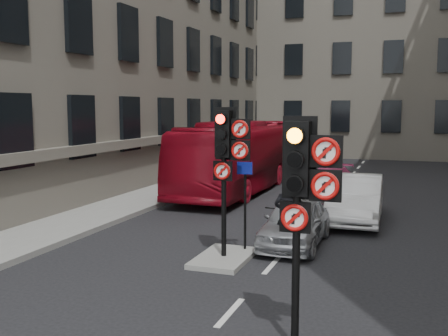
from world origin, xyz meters
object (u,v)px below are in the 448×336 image
Objects in this scene: signal_near at (303,183)px; car_silver at (295,222)px; car_pink at (330,182)px; motorcycle at (277,222)px; signal_far at (227,149)px; motorcyclist at (288,217)px; info_sign at (245,193)px; bus_red at (241,156)px; car_white at (356,198)px.

car_silver is (-1.36, 6.01, -1.95)m from signal_near.
motorcycle is at bearing -93.05° from car_pink.
motorcycle is at bearing 72.43° from signal_far.
info_sign is at bearing 16.72° from motorcyclist.
bus_red reaches higher than motorcycle.
car_silver is 2.06× the size of motorcycle.
car_silver reaches higher than car_pink.
car_white reaches higher than car_silver.
signal_far is 1.61× the size of info_sign.
signal_near is at bearing -56.98° from signal_far.
signal_far reaches higher than info_sign.
motorcycle is at bearing -119.32° from car_white.
car_silver is at bearing -20.02° from motorcycle.
bus_red is 8.88m from motorcycle.
car_pink is at bearing 87.05° from motorcycle.
car_pink is (-0.21, 7.74, -0.02)m from car_silver.
signal_far is at bearing -96.56° from car_pink.
signal_near is 5.43m from motorcyclist.
motorcyclist is 1.22m from info_sign.
car_white is 1.07× the size of car_pink.
signal_far is at bearing -73.46° from bus_red.
car_pink is 7.56m from motorcycle.
motorcyclist is at bearing 105.05° from signal_near.
signal_near is 0.85× the size of car_pink.
motorcycle is (-1.77, -3.40, -0.20)m from car_white.
motorcyclist is at bearing -89.06° from car_pink.
bus_red is at bearing 111.41° from signal_near.
info_sign reaches higher than car_white.
info_sign is (0.21, 0.74, -1.15)m from signal_far.
motorcyclist is (1.25, 1.01, -1.73)m from signal_far.
signal_near reaches higher than car_silver.
bus_red is 10.01m from info_sign.
signal_near is at bearing -77.27° from car_silver.
car_pink is (-1.44, 4.15, -0.13)m from car_white.
signal_far is 2.36m from motorcyclist.
signal_far is 1.38m from info_sign.
signal_far is at bearing -115.58° from car_white.
motorcycle is at bearing 160.41° from car_silver.
car_silver is 0.34× the size of bus_red.
signal_far is 10.02m from car_pink.
info_sign reaches higher than car_pink.
car_white is at bearing 71.07° from car_silver.
signal_near is at bearing 107.26° from motorcyclist.
car_white is (1.23, 3.59, 0.11)m from car_silver.
signal_far reaches higher than car_pink.
signal_near is 6.80m from motorcycle.
car_pink is at bearing 96.54° from signal_near.
signal_far is at bearing -117.28° from info_sign.
bus_red is (-4.00, 0.48, 0.91)m from car_pink.
bus_red reaches higher than car_silver.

